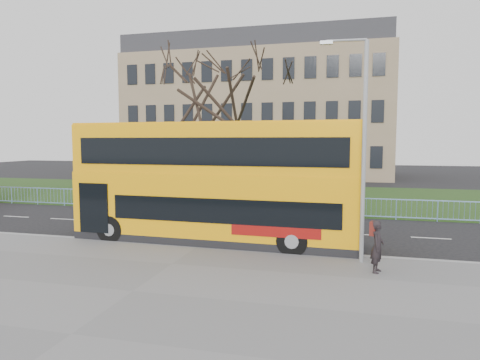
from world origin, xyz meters
name	(u,v)px	position (x,y,z in m)	size (l,w,h in m)	color
ground	(211,239)	(0.00, 0.00, 0.00)	(120.00, 120.00, 0.00)	black
pavement	(133,293)	(0.00, -6.75, 0.06)	(80.00, 10.50, 0.12)	slate
kerb	(199,246)	(0.00, -1.55, 0.07)	(80.00, 0.20, 0.14)	gray
grass_verge	(271,196)	(0.00, 14.30, 0.04)	(80.00, 15.40, 0.08)	#1F3C15
guard_railing	(247,204)	(0.00, 6.60, 0.55)	(40.00, 0.12, 1.10)	#7BA6DC
bare_tree	(215,109)	(-3.00, 10.00, 6.17)	(8.52, 8.52, 12.18)	black
civic_building	(261,117)	(-5.00, 35.00, 7.00)	(30.00, 15.00, 14.00)	#897557
yellow_bus	(215,180)	(0.36, -0.51, 2.56)	(11.48, 3.06, 4.78)	#FFAA0A
pedestrian	(377,246)	(6.43, -3.41, 0.92)	(0.58, 0.38, 1.60)	black
street_lamp	(361,142)	(5.91, -2.38, 4.09)	(1.54, 0.25, 7.25)	#9BA0A4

